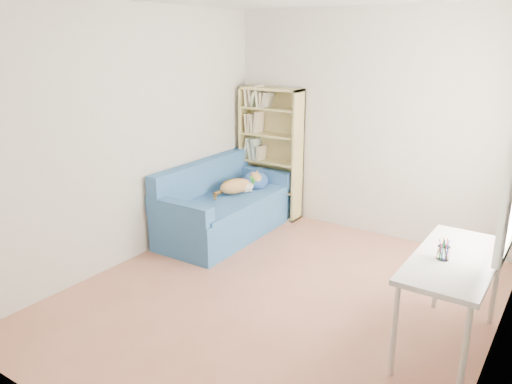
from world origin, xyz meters
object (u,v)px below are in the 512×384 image
Objects in this scene: sofa at (224,207)px; desk at (454,267)px; pen_cup at (443,251)px; bookshelf at (271,158)px.

sofa is 1.45× the size of desk.
sofa is at bearing 160.19° from pen_cup.
bookshelf reaches higher than desk.
desk is (2.71, -1.78, -0.09)m from bookshelf.
desk is at bearing -33.29° from bookshelf.
sofa is 0.99m from bookshelf.
sofa is 2.97m from desk.
bookshelf is at bearing 146.71° from desk.
bookshelf is 9.88× the size of pen_cup.
pen_cup is (-0.07, -0.08, 0.14)m from desk.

